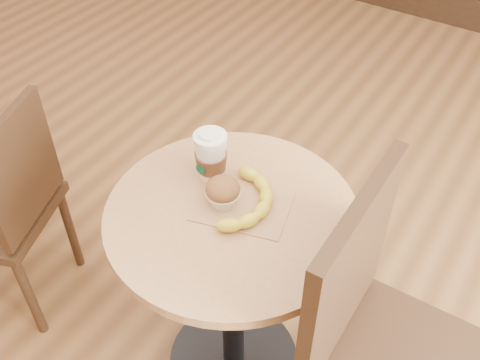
{
  "coord_description": "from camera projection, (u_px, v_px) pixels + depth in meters",
  "views": [
    {
      "loc": [
        0.6,
        -0.76,
        1.8
      ],
      "look_at": [
        0.04,
        0.1,
        0.83
      ],
      "focal_mm": 42.0,
      "sensor_mm": 36.0,
      "label": 1
    }
  ],
  "objects": [
    {
      "name": "muffin",
      "position": [
        223.0,
        192.0,
        1.43
      ],
      "size": [
        0.09,
        0.09,
        0.08
      ],
      "color": "silver",
      "rests_on": "kraft_bag"
    },
    {
      "name": "kraft_bag",
      "position": [
        243.0,
        206.0,
        1.46
      ],
      "size": [
        0.28,
        0.24,
        0.0
      ],
      "primitive_type": "cube",
      "rotation": [
        0.0,
        0.0,
        0.26
      ],
      "color": "tan",
      "rests_on": "cafe_table"
    },
    {
      "name": "banana",
      "position": [
        246.0,
        201.0,
        1.44
      ],
      "size": [
        0.22,
        0.28,
        0.04
      ],
      "primitive_type": null,
      "rotation": [
        0.0,
        0.0,
        0.22
      ],
      "color": "yellow",
      "rests_on": "kraft_bag"
    },
    {
      "name": "chair_right",
      "position": [
        385.0,
        355.0,
        1.36
      ],
      "size": [
        0.45,
        0.45,
        1.02
      ],
      "rotation": [
        0.0,
        0.0,
        1.58
      ],
      "color": "#352112",
      "rests_on": "ground"
    },
    {
      "name": "coffee_cup",
      "position": [
        211.0,
        157.0,
        1.5
      ],
      "size": [
        0.09,
        0.09,
        0.15
      ],
      "rotation": [
        0.0,
        0.0,
        -0.09
      ],
      "color": "white",
      "rests_on": "cafe_table"
    },
    {
      "name": "chair_left",
      "position": [
        6.0,
        207.0,
        1.86
      ],
      "size": [
        0.47,
        0.47,
        0.84
      ],
      "rotation": [
        0.0,
        0.0,
        -1.22
      ],
      "color": "#352112",
      "rests_on": "ground"
    },
    {
      "name": "cafe_table",
      "position": [
        232.0,
        268.0,
        1.6
      ],
      "size": [
        0.66,
        0.66,
        0.75
      ],
      "color": "black",
      "rests_on": "ground"
    }
  ]
}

